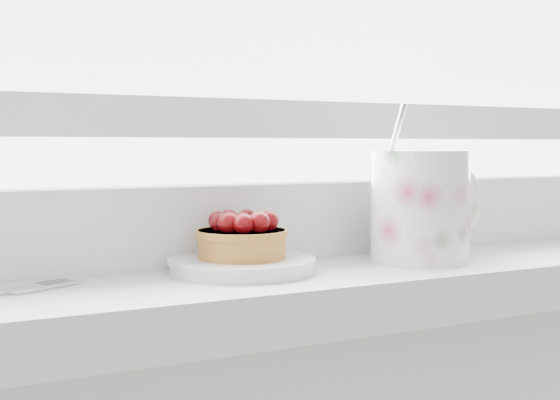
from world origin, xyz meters
TOP-DOWN VIEW (x-y plane):
  - saucer at (-0.02, 1.90)m, footprint 0.12×0.12m
  - raspberry_tart at (-0.01, 1.90)m, footprint 0.08×0.08m
  - floral_mug at (0.16, 1.88)m, footprint 0.13×0.10m

SIDE VIEW (x-z plane):
  - saucer at x=-0.02m, z-range 0.94..0.95m
  - raspberry_tart at x=-0.01m, z-range 0.95..0.99m
  - floral_mug at x=0.16m, z-range 0.92..1.07m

